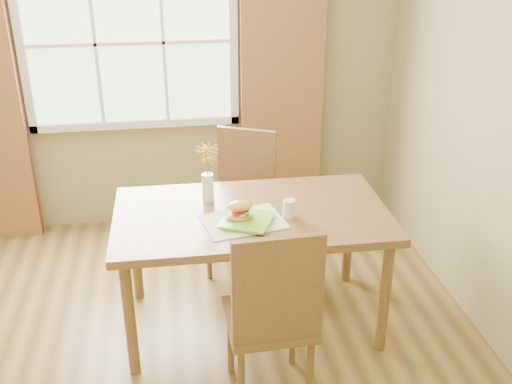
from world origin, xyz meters
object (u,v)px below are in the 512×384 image
at_px(dining_table, 252,224).
at_px(chair_near, 273,312).
at_px(croissant_sandwich, 240,211).
at_px(water_glass, 289,209).
at_px(chair_far, 243,195).
at_px(flower_vase, 207,168).

distance_m(dining_table, chair_near, 0.72).
distance_m(croissant_sandwich, water_glass, 0.29).
bearing_deg(water_glass, chair_far, 101.69).
relative_size(water_glass, flower_vase, 0.30).
distance_m(chair_near, water_glass, 0.69).
bearing_deg(dining_table, flower_vase, 142.72).
relative_size(chair_far, water_glass, 9.39).
xyz_separation_m(chair_near, water_glass, (0.20, 0.61, 0.26)).
distance_m(croissant_sandwich, flower_vase, 0.37).
relative_size(chair_far, croissant_sandwich, 6.34).
bearing_deg(dining_table, chair_far, 87.48).
bearing_deg(croissant_sandwich, water_glass, 0.80).
distance_m(dining_table, flower_vase, 0.43).
relative_size(dining_table, chair_far, 1.58).
xyz_separation_m(dining_table, croissant_sandwich, (-0.09, -0.12, 0.16)).
height_order(dining_table, flower_vase, flower_vase).
xyz_separation_m(croissant_sandwich, flower_vase, (-0.15, 0.31, 0.14)).
relative_size(chair_near, chair_far, 1.04).
distance_m(dining_table, croissant_sandwich, 0.22).
xyz_separation_m(water_glass, flower_vase, (-0.44, 0.29, 0.17)).
bearing_deg(flower_vase, dining_table, -37.78).
height_order(croissant_sandwich, flower_vase, flower_vase).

